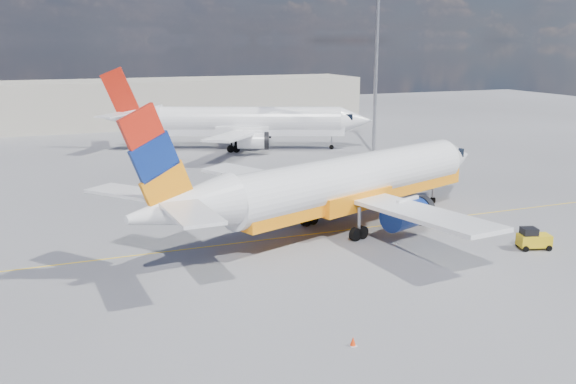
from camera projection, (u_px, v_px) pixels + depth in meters
name	position (u px, v px, depth m)	size (l,w,h in m)	color
ground	(316.00, 247.00, 47.05)	(240.00, 240.00, 0.00)	#5C5C61
taxi_line	(300.00, 235.00, 49.76)	(70.00, 0.15, 0.01)	yellow
terminal_main	(169.00, 102.00, 115.62)	(70.00, 14.00, 8.00)	#A9A391
main_jet	(343.00, 184.00, 50.48)	(37.02, 28.01, 11.30)	white
second_jet	(242.00, 122.00, 88.45)	(36.86, 27.82, 11.31)	white
gse_tug	(533.00, 239.00, 46.40)	(2.52, 1.97, 1.61)	black
traffic_cone	(353.00, 341.00, 31.73)	(0.34, 0.34, 0.48)	white
floodlight_mast	(377.00, 52.00, 82.47)	(1.62, 1.62, 22.17)	#9999A1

